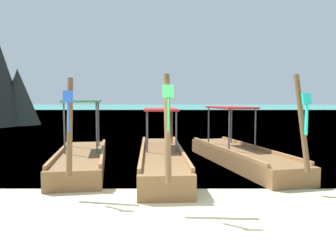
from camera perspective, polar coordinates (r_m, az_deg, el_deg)
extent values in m
plane|color=beige|center=(5.64, -0.19, -17.06)|extent=(120.00, 120.00, 0.00)
plane|color=#2DB29E|center=(67.75, 0.20, 2.81)|extent=(120.00, 120.00, 0.00)
cube|color=brown|center=(10.45, -14.08, -5.69)|extent=(2.17, 5.38, 0.48)
cube|color=#996C3F|center=(10.47, -17.47, -4.13)|extent=(0.89, 4.76, 0.10)
cube|color=#996C3F|center=(10.37, -10.71, -4.09)|extent=(0.89, 4.76, 0.10)
cylinder|color=brown|center=(7.54, -15.97, 0.05)|extent=(0.24, 0.76, 2.09)
cube|color=blue|center=(7.33, -16.24, 4.79)|extent=(0.22, 0.16, 0.25)
cube|color=blue|center=(7.32, -16.19, 1.47)|extent=(0.04, 0.08, 0.61)
cylinder|color=#4C4C51|center=(10.24, -16.80, -0.38)|extent=(0.06, 0.06, 1.50)
cylinder|color=#4C4C51|center=(10.17, -11.67, -0.31)|extent=(0.06, 0.06, 1.50)
cylinder|color=#4C4C51|center=(11.80, -15.83, 0.27)|extent=(0.06, 0.06, 1.50)
cylinder|color=#4C4C51|center=(11.73, -11.37, 0.33)|extent=(0.06, 0.06, 1.50)
cube|color=#2D844C|center=(10.94, -13.98, 4.06)|extent=(1.39, 1.93, 0.06)
cube|color=brown|center=(10.01, -0.88, -5.82)|extent=(1.54, 6.47, 0.55)
cube|color=#996C3F|center=(9.95, -4.11, -4.00)|extent=(0.39, 5.90, 0.10)
cube|color=#996C3F|center=(9.99, 2.34, -3.96)|extent=(0.39, 5.90, 0.10)
cylinder|color=brown|center=(6.43, 0.13, -0.13)|extent=(0.17, 0.88, 2.05)
cube|color=green|center=(6.16, 0.25, 5.81)|extent=(0.21, 0.15, 0.25)
cube|color=green|center=(6.14, 0.26, 1.91)|extent=(0.03, 0.08, 0.60)
cylinder|color=#4C4C51|center=(9.72, -3.33, -1.01)|extent=(0.05, 0.05, 1.18)
cylinder|color=#4C4C51|center=(9.75, 1.62, -0.98)|extent=(0.05, 0.05, 1.18)
cylinder|color=#4C4C51|center=(11.64, -3.24, -0.09)|extent=(0.05, 0.05, 1.18)
cylinder|color=#4C4C51|center=(11.66, 0.89, -0.07)|extent=(0.05, 0.05, 1.18)
cube|color=#AD2323|center=(10.65, -1.03, 2.82)|extent=(1.13, 2.18, 0.06)
cube|color=brown|center=(10.98, 12.19, -5.18)|extent=(2.61, 6.16, 0.48)
cube|color=#996C3F|center=(10.70, 9.37, -3.82)|extent=(1.36, 5.42, 0.10)
cube|color=#996C3F|center=(11.19, 14.93, -3.54)|extent=(1.36, 5.42, 0.10)
cylinder|color=brown|center=(8.12, 21.82, 0.55)|extent=(0.27, 0.66, 2.18)
cube|color=#1ECCBC|center=(8.00, 22.47, 4.27)|extent=(0.22, 0.16, 0.25)
cube|color=#1ECCBC|center=(7.99, 22.46, 0.98)|extent=(0.05, 0.08, 0.67)
cylinder|color=#4C4C51|center=(10.55, 10.47, -0.72)|extent=(0.06, 0.06, 1.28)
cylinder|color=#4C4C51|center=(10.92, 14.68, -0.61)|extent=(0.06, 0.06, 1.28)
cylinder|color=#4C4C51|center=(12.22, 7.08, 0.04)|extent=(0.06, 0.06, 1.28)
cylinder|color=#4C4C51|center=(12.55, 10.83, 0.11)|extent=(0.06, 0.06, 1.28)
cube|color=#AD2323|center=(11.51, 10.71, 3.06)|extent=(1.50, 2.20, 0.06)
cone|color=#32352F|center=(29.82, -23.66, 4.52)|extent=(3.35, 3.35, 4.51)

